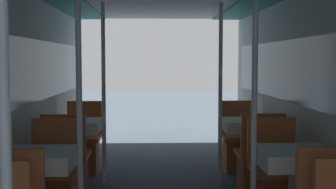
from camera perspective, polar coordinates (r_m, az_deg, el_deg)
The scene contains 16 objects.
wall_right at distance 4.15m, azimuth 19.45°, elevation -0.90°, with size 0.05×8.44×2.13m.
support_pole_left_0 at distance 1.94m, azimuth -19.17°, elevation -7.85°, with size 0.05×0.05×2.13m.
dining_table_left_1 at distance 3.85m, azimuth -15.66°, elevation -8.42°, with size 0.59×0.59×0.75m.
chair_left_far_1 at distance 4.47m, azimuth -13.82°, elevation -11.09°, with size 0.46×0.46×0.91m.
support_pole_left_1 at distance 3.72m, azimuth -10.76°, elevation -1.95°, with size 0.05×0.05×2.13m.
dining_table_left_2 at distance 5.63m, azimuth -11.22°, elevation -4.34°, with size 0.59×0.59×0.75m.
chair_left_near_2 at distance 5.14m, azimuth -12.19°, elevation -9.02°, with size 0.46×0.46×0.91m.
chair_left_far_2 at distance 6.24m, azimuth -10.33°, elevation -6.64°, with size 0.46×0.46×0.91m.
support_pole_left_2 at distance 5.54m, azimuth -7.85°, elevation 0.13°, with size 0.05×0.05×2.13m.
dining_table_right_1 at distance 3.92m, azimuth 15.24°, elevation -8.21°, with size 0.59×0.59×0.75m.
chair_right_far_1 at distance 4.52m, azimuth 13.00°, elevation -10.88°, with size 0.46×0.46×0.91m.
support_pole_right_1 at distance 3.76m, azimuth 10.47°, elevation -1.87°, with size 0.05×0.05×2.13m.
dining_table_right_2 at distance 5.67m, azimuth 9.73°, elevation -4.25°, with size 0.59×0.59×0.75m.
chair_right_near_2 at distance 5.19m, azimuth 10.96°, elevation -8.88°, with size 0.46×0.46×0.91m.
chair_right_far_2 at distance 6.28m, azimuth 8.64°, elevation -6.55°, with size 0.46×0.46×0.91m.
support_pole_right_2 at distance 5.56m, azimuth 6.39°, elevation 0.16°, with size 0.05×0.05×2.13m.
Camera 1 is at (-0.12, -1.03, 1.46)m, focal length 50.00 mm.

